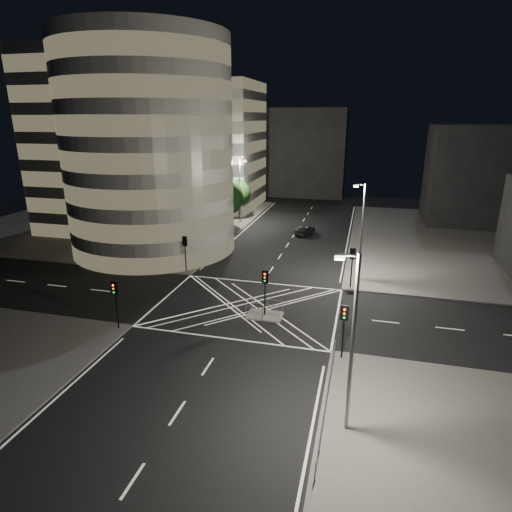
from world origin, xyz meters
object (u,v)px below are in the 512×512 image
(street_lamp_right_near, at_px, (351,340))
(sedan, at_px, (305,230))
(traffic_signal_nr, at_px, (344,322))
(traffic_signal_fr, at_px, (352,260))
(traffic_signal_fl, at_px, (185,247))
(street_lamp_left_near, at_px, (197,213))
(street_lamp_right_far, at_px, (361,229))
(traffic_signal_nl, at_px, (115,296))
(central_island, at_px, (265,315))
(traffic_signal_island, at_px, (265,285))
(street_lamp_left_far, at_px, (240,189))

(street_lamp_right_near, height_order, sedan, street_lamp_right_near)
(traffic_signal_nr, bearing_deg, sedan, 102.64)
(traffic_signal_fr, relative_size, traffic_signal_nr, 1.00)
(traffic_signal_fl, relative_size, traffic_signal_fr, 1.00)
(traffic_signal_fl, height_order, traffic_signal_nr, same)
(traffic_signal_fr, bearing_deg, traffic_signal_fl, 180.00)
(sedan, bearing_deg, street_lamp_left_near, 69.20)
(traffic_signal_fl, bearing_deg, street_lamp_right_far, 6.88)
(traffic_signal_fr, height_order, street_lamp_right_near, street_lamp_right_near)
(traffic_signal_nl, relative_size, street_lamp_right_near, 0.40)
(central_island, bearing_deg, sedan, 91.05)
(traffic_signal_fr, xyz_separation_m, street_lamp_left_near, (-18.24, 5.20, 2.63))
(street_lamp_right_near, bearing_deg, traffic_signal_fr, 91.75)
(traffic_signal_nl, xyz_separation_m, traffic_signal_island, (10.80, 5.30, 0.00))
(traffic_signal_fr, bearing_deg, sedan, 111.07)
(traffic_signal_nr, height_order, traffic_signal_island, same)
(traffic_signal_island, relative_size, street_lamp_right_far, 0.40)
(street_lamp_left_far, bearing_deg, street_lamp_right_near, -66.79)
(traffic_signal_nl, relative_size, street_lamp_left_near, 0.40)
(traffic_signal_fl, relative_size, sedan, 0.99)
(street_lamp_right_far, bearing_deg, street_lamp_left_near, 170.97)
(traffic_signal_nr, relative_size, sedan, 0.99)
(traffic_signal_nr, height_order, sedan, traffic_signal_nr)
(street_lamp_right_far, bearing_deg, traffic_signal_fr, -106.11)
(traffic_signal_fr, height_order, street_lamp_right_far, street_lamp_right_far)
(traffic_signal_island, relative_size, street_lamp_left_far, 0.40)
(central_island, height_order, street_lamp_left_near, street_lamp_left_near)
(central_island, height_order, traffic_signal_fl, traffic_signal_fl)
(traffic_signal_fr, relative_size, sedan, 0.99)
(traffic_signal_island, xyz_separation_m, street_lamp_left_near, (-11.44, 13.50, 2.63))
(traffic_signal_fr, relative_size, street_lamp_right_near, 0.40)
(street_lamp_right_near, bearing_deg, street_lamp_left_far, 113.21)
(traffic_signal_fl, bearing_deg, traffic_signal_nl, -90.00)
(street_lamp_left_near, bearing_deg, sedan, 51.51)
(traffic_signal_fl, relative_size, street_lamp_right_near, 0.40)
(traffic_signal_fr, relative_size, street_lamp_left_far, 0.40)
(traffic_signal_island, distance_m, sedan, 27.35)
(street_lamp_left_far, bearing_deg, central_island, -70.05)
(traffic_signal_nr, xyz_separation_m, traffic_signal_island, (-6.80, 5.30, 0.00))
(traffic_signal_nl, bearing_deg, street_lamp_right_near, -21.55)
(traffic_signal_nr, distance_m, traffic_signal_island, 8.62)
(central_island, xyz_separation_m, sedan, (-0.50, 27.25, 0.59))
(traffic_signal_island, bearing_deg, traffic_signal_nl, -153.86)
(traffic_signal_nl, height_order, traffic_signal_fr, same)
(traffic_signal_fl, bearing_deg, traffic_signal_nr, -37.69)
(street_lamp_left_near, height_order, sedan, street_lamp_left_near)
(central_island, relative_size, traffic_signal_island, 0.75)
(traffic_signal_fr, distance_m, sedan, 20.43)
(central_island, distance_m, street_lamp_left_near, 18.52)
(central_island, relative_size, street_lamp_right_far, 0.30)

